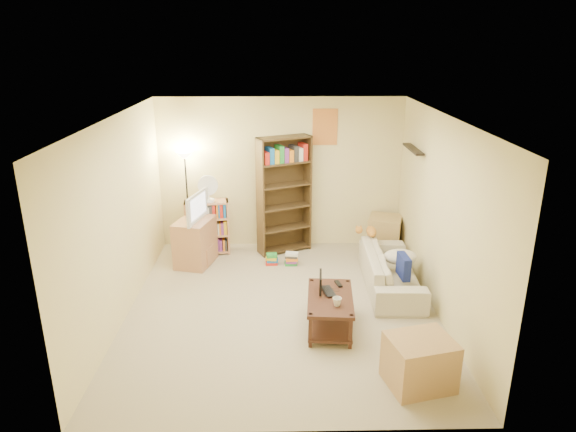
{
  "coord_description": "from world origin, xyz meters",
  "views": [
    {
      "loc": [
        -0.04,
        -5.99,
        3.37
      ],
      "look_at": [
        0.09,
        0.68,
        1.05
      ],
      "focal_mm": 32.0,
      "sensor_mm": 36.0,
      "label": 1
    }
  ],
  "objects": [
    {
      "name": "short_bookshelf",
      "position": [
        -1.2,
        1.87,
        0.45
      ],
      "size": [
        0.73,
        0.37,
        0.9
      ],
      "rotation": [
        0.0,
        0.0,
        0.13
      ],
      "color": "tan",
      "rests_on": "ground"
    },
    {
      "name": "floor_lamp",
      "position": [
        -1.53,
        2.05,
        1.33
      ],
      "size": [
        0.28,
        0.28,
        1.67
      ],
      "color": "black",
      "rests_on": "ground"
    },
    {
      "name": "tabby_cat",
      "position": [
        1.34,
        1.28,
        0.59
      ],
      "size": [
        0.41,
        0.16,
        0.14
      ],
      "color": "orange",
      "rests_on": "sofa"
    },
    {
      "name": "side_table",
      "position": [
        1.72,
        1.91,
        0.3
      ],
      "size": [
        0.64,
        0.64,
        0.59
      ],
      "primitive_type": "cube",
      "rotation": [
        0.0,
        0.0,
        -0.3
      ],
      "color": "tan",
      "rests_on": "ground"
    },
    {
      "name": "desk_fan",
      "position": [
        -1.15,
        1.83,
        1.13
      ],
      "size": [
        0.32,
        0.18,
        0.44
      ],
      "color": "white",
      "rests_on": "short_bookshelf"
    },
    {
      "name": "navy_pillow",
      "position": [
        1.62,
        0.2,
        0.5
      ],
      "size": [
        0.13,
        0.35,
        0.31
      ],
      "primitive_type": "cube",
      "rotation": [
        0.0,
        0.0,
        1.64
      ],
      "color": "navy",
      "rests_on": "sofa"
    },
    {
      "name": "coffee_table",
      "position": [
        0.58,
        -0.5,
        0.28
      ],
      "size": [
        0.61,
        1.01,
        0.43
      ],
      "rotation": [
        0.0,
        0.0,
        -0.08
      ],
      "color": "#45261A",
      "rests_on": "ground"
    },
    {
      "name": "tall_bookshelf",
      "position": [
        0.06,
        1.94,
        1.01
      ],
      "size": [
        0.91,
        0.62,
        1.92
      ],
      "rotation": [
        0.0,
        0.0,
        0.42
      ],
      "color": "#46321B",
      "rests_on": "ground"
    },
    {
      "name": "room",
      "position": [
        0.0,
        0.01,
        1.62
      ],
      "size": [
        4.5,
        4.54,
        2.52
      ],
      "color": "tan",
      "rests_on": "ground"
    },
    {
      "name": "laptop",
      "position": [
        0.61,
        -0.38,
        0.44
      ],
      "size": [
        0.37,
        0.31,
        0.02
      ],
      "primitive_type": "imported",
      "rotation": [
        0.0,
        0.0,
        1.77
      ],
      "color": "black",
      "rests_on": "coffee_table"
    },
    {
      "name": "cream_blanket",
      "position": [
        1.68,
        0.62,
        0.45
      ],
      "size": [
        0.48,
        0.34,
        0.21
      ],
      "primitive_type": "ellipsoid",
      "color": "beige",
      "rests_on": "sofa"
    },
    {
      "name": "mug",
      "position": [
        0.63,
        -0.72,
        0.48
      ],
      "size": [
        0.15,
        0.15,
        0.1
      ],
      "primitive_type": "imported",
      "rotation": [
        0.0,
        0.0,
        0.2
      ],
      "color": "silver",
      "rests_on": "coffee_table"
    },
    {
      "name": "book_stacks",
      "position": [
        0.02,
        1.38,
        0.09
      ],
      "size": [
        0.5,
        0.18,
        0.2
      ],
      "color": "red",
      "rests_on": "ground"
    },
    {
      "name": "end_cabinet",
      "position": [
        1.38,
        -1.6,
        0.26
      ],
      "size": [
        0.74,
        0.66,
        0.53
      ],
      "primitive_type": "cube",
      "rotation": [
        0.0,
        0.0,
        0.24
      ],
      "color": "tan",
      "rests_on": "ground"
    },
    {
      "name": "laptop_screen",
      "position": [
        0.47,
        -0.37,
        0.56
      ],
      "size": [
        0.04,
        0.32,
        0.22
      ],
      "primitive_type": "cube",
      "rotation": [
        0.0,
        0.0,
        -0.08
      ],
      "color": "white",
      "rests_on": "laptop"
    },
    {
      "name": "tv_remote",
      "position": [
        0.71,
        -0.19,
        0.44
      ],
      "size": [
        0.09,
        0.18,
        0.02
      ],
      "primitive_type": "cube",
      "rotation": [
        0.0,
        0.0,
        0.22
      ],
      "color": "black",
      "rests_on": "coffee_table"
    },
    {
      "name": "television",
      "position": [
        -1.34,
        1.45,
        0.94
      ],
      "size": [
        0.81,
        0.47,
        0.44
      ],
      "primitive_type": "imported",
      "rotation": [
        0.0,
        0.0,
        1.31
      ],
      "color": "black",
      "rests_on": "tv_stand"
    },
    {
      "name": "tv_stand",
      "position": [
        -1.34,
        1.45,
        0.36
      ],
      "size": [
        0.64,
        0.78,
        0.72
      ],
      "primitive_type": "cube",
      "rotation": [
        0.0,
        0.0,
        -0.26
      ],
      "color": "tan",
      "rests_on": "ground"
    },
    {
      "name": "sofa",
      "position": [
        1.55,
        0.58,
        0.26
      ],
      "size": [
        1.83,
        0.81,
        0.52
      ],
      "primitive_type": "imported",
      "rotation": [
        0.0,
        0.0,
        1.54
      ],
      "color": "beige",
      "rests_on": "ground"
    }
  ]
}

